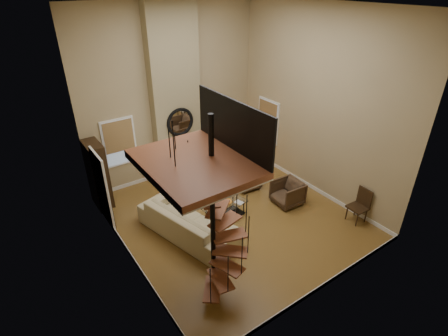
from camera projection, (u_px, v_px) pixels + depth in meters
ground at (232, 216)px, 9.96m from camera, size 6.00×6.50×0.01m
back_wall at (172, 94)px, 10.95m from camera, size 6.00×0.02×5.50m
front_wall at (339, 183)px, 6.29m from camera, size 6.00×0.02×5.50m
left_wall at (115, 159)px, 7.13m from camera, size 0.02×6.50×5.50m
right_wall at (317, 104)px, 10.12m from camera, size 0.02×6.50×5.50m
ceiling at (235, 5)px, 7.29m from camera, size 6.00×6.50×0.01m
baseboard_back at (178, 169)px, 12.26m from camera, size 6.00×0.02×0.12m
baseboard_front at (319, 288)px, 7.61m from camera, size 6.00×0.02×0.12m
baseboard_left at (132, 257)px, 8.44m from camera, size 0.02×6.50×0.12m
baseboard_right at (306, 183)px, 11.42m from camera, size 0.02×6.50×0.12m
chimney_breast at (175, 96)px, 10.82m from camera, size 1.60×0.38×5.50m
hearth at (188, 178)px, 11.79m from camera, size 1.50×0.60×0.04m
firebox at (182, 161)px, 11.74m from camera, size 0.95×0.02×0.72m
mantel at (183, 146)px, 11.40m from camera, size 1.70×0.18×0.06m
mirror_frame at (180, 122)px, 11.05m from camera, size 0.94×0.10×0.94m
mirror_disc at (180, 122)px, 11.06m from camera, size 0.80×0.01×0.80m
vase_left at (167, 145)px, 11.08m from camera, size 0.24×0.24×0.25m
vase_right at (198, 137)px, 11.66m from camera, size 0.20×0.20×0.21m
window_back at (119, 142)px, 10.54m from camera, size 1.02×0.06×1.52m
window_right at (268, 120)px, 12.08m from camera, size 0.06×1.02×1.52m
entry_door at (103, 189)px, 9.27m from camera, size 0.10×1.05×2.16m
loft at (200, 159)px, 6.08m from camera, size 1.70×2.20×1.09m
spiral_stair at (213, 220)px, 6.92m from camera, size 1.47×1.47×4.06m
hutch at (98, 175)px, 10.11m from camera, size 0.43×0.92×2.05m
sofa at (187, 222)px, 9.10m from camera, size 1.81×3.04×0.83m
armchair_near at (248, 177)px, 11.17m from camera, size 0.83×0.81×0.70m
armchair_far at (289, 192)px, 10.42m from camera, size 0.87×0.84×0.74m
coffee_table at (225, 210)px, 9.76m from camera, size 1.33×0.81×0.46m
bowl at (224, 203)px, 9.69m from camera, size 0.40×0.40×0.10m
book at (239, 203)px, 9.74m from camera, size 0.24×0.28×0.02m
floor_lamp at (162, 158)px, 10.06m from camera, size 0.43×0.43×1.75m
accent_lamp at (217, 157)px, 12.66m from camera, size 0.14×0.14×0.51m
side_chair at (360, 204)px, 9.58m from camera, size 0.50×0.50×0.99m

